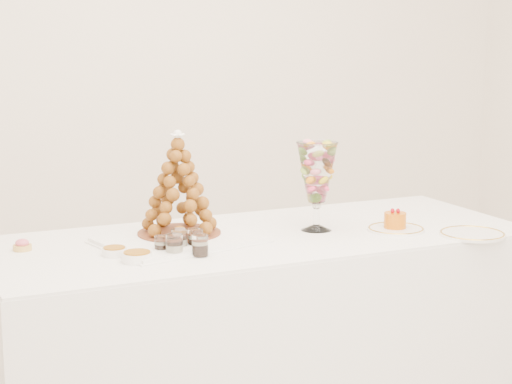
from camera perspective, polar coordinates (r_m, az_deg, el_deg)
name	(u,v)px	position (r m, az deg, el deg)	size (l,w,h in m)	color
buffet_table	(262,332)	(3.34, 0.41, -9.33)	(2.07, 0.93, 0.77)	white
lace_tray	(179,240)	(3.12, -5.14, -3.21)	(0.53, 0.40, 0.02)	white
macaron_vase	(317,174)	(3.27, 4.08, 1.24)	(0.16, 0.16, 0.34)	white
cake_plate	(396,229)	(3.34, 9.31, -2.47)	(0.22, 0.22, 0.01)	white
spare_plate	(472,234)	(3.32, 14.22, -2.75)	(0.25, 0.25, 0.01)	white
pink_tart	(22,245)	(3.11, -15.32, -3.46)	(0.07, 0.07, 0.04)	tan
verrine_a	(161,245)	(2.97, -6.33, -3.52)	(0.05, 0.05, 0.06)	white
verrine_b	(179,240)	(3.00, -5.14, -3.19)	(0.06, 0.06, 0.08)	white
verrine_c	(196,239)	(3.02, -4.05, -3.15)	(0.05, 0.05, 0.07)	white
verrine_d	(174,246)	(2.92, -5.46, -3.58)	(0.06, 0.06, 0.08)	white
verrine_e	(200,245)	(2.92, -3.75, -3.57)	(0.06, 0.06, 0.08)	white
ramekin_back	(114,252)	(2.97, -9.42, -3.95)	(0.08, 0.08, 0.03)	white
ramekin_front	(137,257)	(2.88, -7.94, -4.33)	(0.10, 0.10, 0.03)	white
croquembouche	(178,184)	(3.15, -5.20, 0.55)	(0.32, 0.32, 0.39)	brown
mousse_cake	(395,220)	(3.33, 9.26, -1.85)	(0.09, 0.09, 0.07)	#D06209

